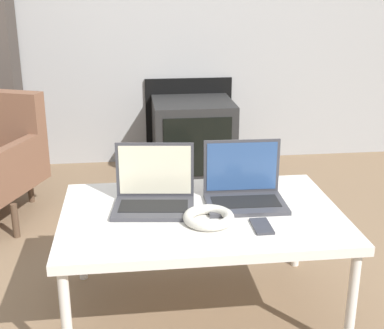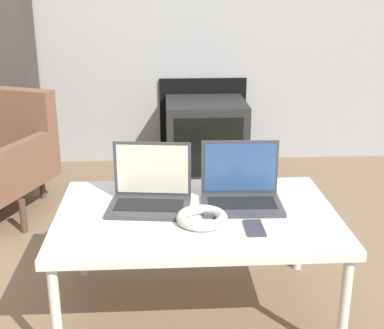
{
  "view_description": "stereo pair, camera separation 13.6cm",
  "coord_description": "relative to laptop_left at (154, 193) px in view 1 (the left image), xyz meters",
  "views": [
    {
      "loc": [
        -0.26,
        -1.68,
        1.27
      ],
      "look_at": [
        0.0,
        0.47,
        0.53
      ],
      "focal_mm": 50.0,
      "sensor_mm": 36.0,
      "label": 1
    },
    {
      "loc": [
        -0.12,
        -1.7,
        1.27
      ],
      "look_at": [
        0.0,
        0.47,
        0.53
      ],
      "focal_mm": 50.0,
      "sensor_mm": 36.0,
      "label": 2
    }
  ],
  "objects": [
    {
      "name": "phone",
      "position": [
        0.37,
        -0.24,
        -0.05
      ],
      "size": [
        0.06,
        0.13,
        0.01
      ],
      "color": "#333338",
      "rests_on": "table"
    },
    {
      "name": "laptop_right",
      "position": [
        0.36,
        0.0,
        0.0
      ],
      "size": [
        0.31,
        0.23,
        0.24
      ],
      "rotation": [
        0.0,
        0.0,
        -0.03
      ],
      "color": "#38383D",
      "rests_on": "table"
    },
    {
      "name": "laptop_left",
      "position": [
        0.0,
        0.0,
        0.0
      ],
      "size": [
        0.33,
        0.26,
        0.24
      ],
      "rotation": [
        0.0,
        0.0,
        -0.12
      ],
      "color": "#38383D",
      "rests_on": "table"
    },
    {
      "name": "headphones",
      "position": [
        0.19,
        -0.17,
        -0.04
      ],
      "size": [
        0.19,
        0.19,
        0.04
      ],
      "color": "beige",
      "rests_on": "table"
    },
    {
      "name": "table",
      "position": [
        0.18,
        -0.08,
        -0.09
      ],
      "size": [
        1.06,
        0.71,
        0.44
      ],
      "color": "silver",
      "rests_on": "ground_plane"
    },
    {
      "name": "tv",
      "position": [
        0.35,
        1.61,
        -0.24
      ],
      "size": [
        0.54,
        0.51,
        0.5
      ],
      "color": "black",
      "rests_on": "ground_plane"
    }
  ]
}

